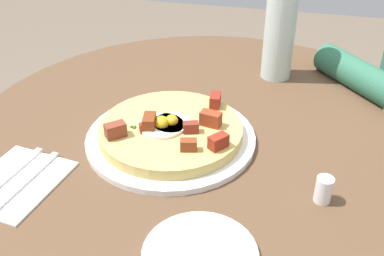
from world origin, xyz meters
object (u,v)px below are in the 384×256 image
at_px(dining_table, 211,200).
at_px(bread_plate, 200,255).
at_px(fork, 24,183).
at_px(knife, 7,178).
at_px(breakfast_pizza, 171,130).
at_px(salt_shaker, 324,190).
at_px(water_bottle, 281,24).
at_px(pizza_plate, 171,138).

distance_m(dining_table, bread_plate, 0.37).
relative_size(fork, knife, 1.00).
distance_m(breakfast_pizza, bread_plate, 0.29).
distance_m(dining_table, breakfast_pizza, 0.22).
distance_m(bread_plate, salt_shaker, 0.23).
xyz_separation_m(breakfast_pizza, salt_shaker, (0.11, 0.28, -0.00)).
bearing_deg(dining_table, salt_shaker, 53.77).
bearing_deg(water_bottle, knife, -39.54).
relative_size(dining_table, water_bottle, 3.82).
xyz_separation_m(bread_plate, knife, (-0.09, -0.36, 0.00)).
xyz_separation_m(pizza_plate, salt_shaker, (0.11, 0.28, 0.02)).
relative_size(dining_table, fork, 5.64).
relative_size(knife, water_bottle, 0.68).
bearing_deg(dining_table, pizza_plate, -58.58).
bearing_deg(fork, salt_shaker, -72.21).
relative_size(pizza_plate, knife, 1.81).
distance_m(pizza_plate, bread_plate, 0.29).
xyz_separation_m(bread_plate, salt_shaker, (-0.16, 0.17, 0.02)).
bearing_deg(water_bottle, dining_table, -19.87).
height_order(dining_table, bread_plate, bread_plate).
distance_m(fork, knife, 0.04).
height_order(fork, knife, same).
xyz_separation_m(breakfast_pizza, bread_plate, (0.27, 0.12, -0.02)).
distance_m(pizza_plate, knife, 0.30).
height_order(breakfast_pizza, knife, breakfast_pizza).
height_order(dining_table, water_bottle, water_bottle).
bearing_deg(fork, pizza_plate, -39.10).
xyz_separation_m(bread_plate, water_bottle, (-0.60, 0.06, 0.13)).
bearing_deg(pizza_plate, dining_table, 121.42).
bearing_deg(dining_table, breakfast_pizza, -57.77).
bearing_deg(dining_table, water_bottle, 160.13).
bearing_deg(bread_plate, fork, -104.62).
height_order(knife, water_bottle, water_bottle).
height_order(dining_table, fork, fork).
bearing_deg(bread_plate, knife, -104.07).
bearing_deg(knife, salt_shaker, -73.39).
xyz_separation_m(fork, knife, (-0.01, -0.04, 0.00)).
bearing_deg(dining_table, fork, -50.53).
bearing_deg(breakfast_pizza, knife, -53.58).
bearing_deg(knife, pizza_plate, -44.40).
relative_size(bread_plate, fork, 0.92).
relative_size(fork, salt_shaker, 3.92).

